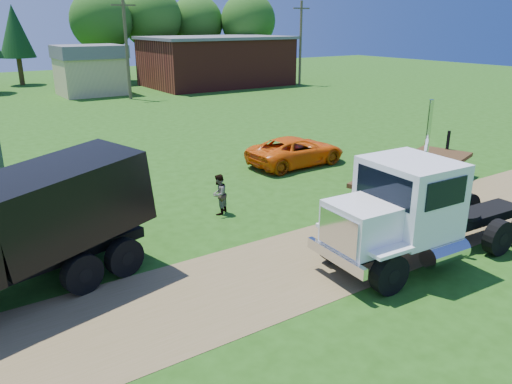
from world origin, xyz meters
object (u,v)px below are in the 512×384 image
flatbed_trailer (416,172)px  black_dump_truck (9,229)px  white_semi_tractor (410,212)px  orange_pickup (296,151)px

flatbed_trailer → black_dump_truck: bearing=161.9°
white_semi_tractor → black_dump_truck: 10.84m
orange_pickup → flatbed_trailer: size_ratio=0.63×
black_dump_truck → orange_pickup: bearing=8.9°
white_semi_tractor → orange_pickup: size_ratio=1.53×
white_semi_tractor → black_dump_truck: (-9.97, 4.26, 0.31)m
white_semi_tractor → flatbed_trailer: (5.49, 4.19, -0.75)m
white_semi_tractor → flatbed_trailer: bearing=40.4°
black_dump_truck → flatbed_trailer: 15.49m
white_semi_tractor → black_dump_truck: size_ratio=0.96×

